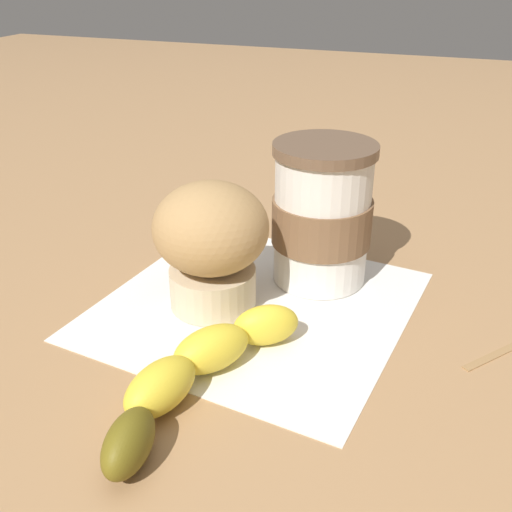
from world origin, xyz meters
TOP-DOWN VIEW (x-y plane):
  - ground_plane at (0.00, 0.00)m, footprint 3.00×3.00m
  - paper_napkin at (0.00, 0.00)m, footprint 0.30×0.30m
  - coffee_cup at (-0.07, 0.04)m, footprint 0.10×0.10m
  - muffin at (0.01, -0.04)m, footprint 0.10×0.10m
  - banana at (0.13, -0.00)m, footprint 0.21×0.10m
  - wooden_stirrer at (-0.01, 0.22)m, footprint 0.09×0.07m

SIDE VIEW (x-z plane):
  - ground_plane at x=0.00m, z-range 0.00..0.00m
  - paper_napkin at x=0.00m, z-range 0.00..0.00m
  - wooden_stirrer at x=-0.01m, z-range 0.00..0.00m
  - banana at x=0.13m, z-range 0.00..0.04m
  - muffin at x=0.01m, z-range 0.01..0.12m
  - coffee_cup at x=-0.07m, z-range 0.00..0.14m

